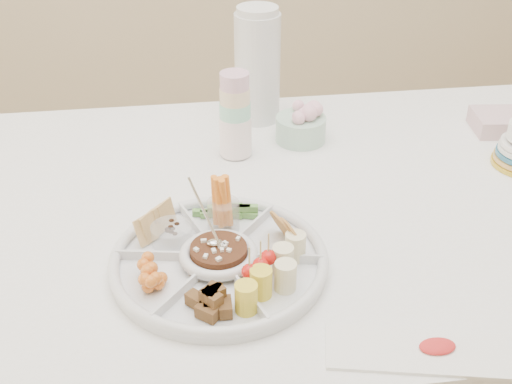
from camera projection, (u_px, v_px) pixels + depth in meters
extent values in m
cube|color=white|center=(288.00, 331.00, 1.54)|extent=(1.52, 1.02, 0.76)
cylinder|color=white|center=(219.00, 258.00, 1.13)|extent=(0.44, 0.44, 0.04)
cylinder|color=#33190A|center=(219.00, 254.00, 1.13)|extent=(0.12, 0.12, 0.04)
cylinder|color=silver|center=(235.00, 115.00, 1.44)|extent=(0.09, 0.09, 0.20)
cylinder|color=silver|center=(257.00, 64.00, 1.58)|extent=(0.13, 0.13, 0.29)
cylinder|color=#A1E5B9|center=(301.00, 123.00, 1.53)|extent=(0.15, 0.15, 0.09)
cube|color=beige|center=(501.00, 122.00, 1.59)|extent=(0.14, 0.13, 0.04)
cube|color=white|center=(418.00, 351.00, 0.97)|extent=(0.29, 0.15, 0.01)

